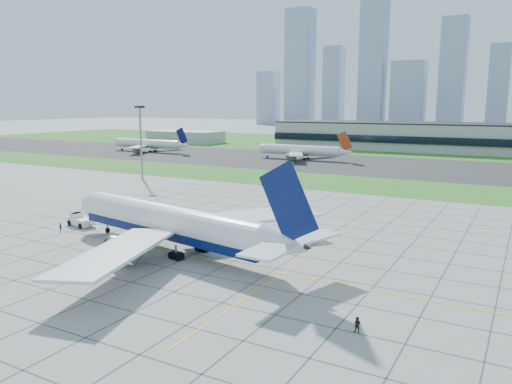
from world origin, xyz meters
TOP-DOWN VIEW (x-y plane):
  - ground at (0.00, 0.00)m, footprint 1400.00×1400.00m
  - grass_median at (0.00, 90.00)m, footprint 700.00×35.00m
  - asphalt_taxiway at (0.00, 145.00)m, footprint 700.00×75.00m
  - grass_far at (0.00, 255.00)m, footprint 700.00×145.00m
  - apron_markings at (0.43, 11.09)m, footprint 120.00×130.00m
  - terminal at (40.00, 229.87)m, footprint 260.00×43.00m
  - service_block at (-160.00, 210.00)m, footprint 50.00×25.00m
  - light_mast at (-70.00, 65.00)m, footprint 2.50×2.50m
  - city_skyline at (-8.71, 520.00)m, footprint 523.00×32.40m
  - airliner at (-4.86, -0.08)m, footprint 57.55×57.79m
  - pushback_tug at (-34.34, 5.15)m, footprint 9.67×4.31m
  - crew_near at (-34.44, 0.01)m, footprint 0.52×0.69m
  - crew_far at (34.56, -15.92)m, footprint 1.02×0.84m
  - distant_jet_0 at (-137.02, 145.30)m, footprint 49.28×42.66m
  - distant_jet_1 at (-46.23, 150.09)m, footprint 45.67×42.66m

SIDE VIEW (x-z plane):
  - ground at x=0.00m, z-range 0.00..0.00m
  - apron_markings at x=0.43m, z-range 0.00..0.03m
  - grass_median at x=0.00m, z-range 0.00..0.04m
  - grass_far at x=0.00m, z-range 0.00..0.04m
  - asphalt_taxiway at x=0.00m, z-range 0.01..0.05m
  - crew_near at x=-34.44m, z-range 0.00..1.69m
  - crew_far at x=34.56m, z-range 0.00..1.95m
  - pushback_tug at x=-34.34m, z-range -0.15..2.51m
  - service_block at x=-160.00m, z-range 0.00..8.00m
  - distant_jet_1 at x=-46.23m, z-range -2.55..11.53m
  - distant_jet_0 at x=-137.02m, z-range -2.55..11.53m
  - airliner at x=-4.86m, z-range -4.14..14.12m
  - terminal at x=40.00m, z-range -0.01..15.79m
  - light_mast at x=-70.00m, z-range 3.38..28.98m
  - city_skyline at x=-8.71m, z-range -20.91..139.09m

